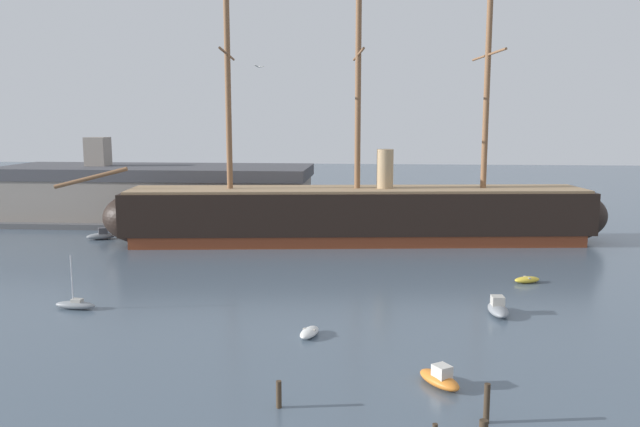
% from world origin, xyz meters
% --- Properties ---
extents(tall_ship, '(71.18, 17.65, 34.26)m').
position_xyz_m(tall_ship, '(4.21, 55.98, 3.73)').
color(tall_ship, brown).
rests_on(tall_ship, ground).
extents(motorboat_foreground_right, '(2.95, 3.46, 1.37)m').
position_xyz_m(motorboat_foreground_right, '(10.30, 11.85, 0.48)').
color(motorboat_foreground_right, orange).
rests_on(motorboat_foreground_right, ground).
extents(dinghy_near_centre, '(1.75, 2.79, 0.61)m').
position_xyz_m(dinghy_near_centre, '(1.64, 19.86, 0.31)').
color(dinghy_near_centre, silver).
rests_on(dinghy_near_centre, ground).
extents(sailboat_mid_left, '(3.64, 1.38, 4.64)m').
position_xyz_m(sailboat_mid_left, '(-18.70, 24.92, 0.39)').
color(sailboat_mid_left, gray).
rests_on(sailboat_mid_left, ground).
extents(motorboat_mid_right, '(1.61, 3.64, 1.51)m').
position_xyz_m(motorboat_mid_right, '(16.50, 26.30, 0.53)').
color(motorboat_mid_right, gray).
rests_on(motorboat_mid_right, ground).
extents(dinghy_alongside_stern, '(2.87, 1.96, 0.62)m').
position_xyz_m(dinghy_alongside_stern, '(21.34, 36.85, 0.31)').
color(dinghy_alongside_stern, gold).
rests_on(dinghy_alongside_stern, ground).
extents(motorboat_far_left, '(3.97, 3.04, 1.54)m').
position_xyz_m(motorboat_far_left, '(-29.77, 55.18, 0.54)').
color(motorboat_far_left, gray).
rests_on(motorboat_far_left, ground).
extents(sailboat_distant_centre, '(4.68, 4.55, 6.54)m').
position_xyz_m(sailboat_distant_centre, '(3.32, 62.83, 0.55)').
color(sailboat_distant_centre, '#B22D28').
rests_on(sailboat_distant_centre, ground).
extents(mooring_piling_left_pair, '(0.32, 0.32, 2.17)m').
position_xyz_m(mooring_piling_left_pair, '(12.26, 7.38, 1.09)').
color(mooring_piling_left_pair, '#382B1E').
rests_on(mooring_piling_left_pair, ground).
extents(mooring_piling_right_pair, '(0.31, 0.31, 1.55)m').
position_xyz_m(mooring_piling_right_pair, '(1.10, 8.21, 0.78)').
color(mooring_piling_right_pair, '#423323').
rests_on(mooring_piling_right_pair, ground).
extents(dockside_warehouse_left, '(51.60, 18.89, 13.06)m').
position_xyz_m(dockside_warehouse_left, '(-27.51, 70.97, 4.26)').
color(dockside_warehouse_left, '#565659').
rests_on(dockside_warehouse_left, ground).
extents(seagull_in_flight, '(0.53, 1.20, 0.14)m').
position_xyz_m(seagull_in_flight, '(-1.97, 20.70, 19.54)').
color(seagull_in_flight, silver).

